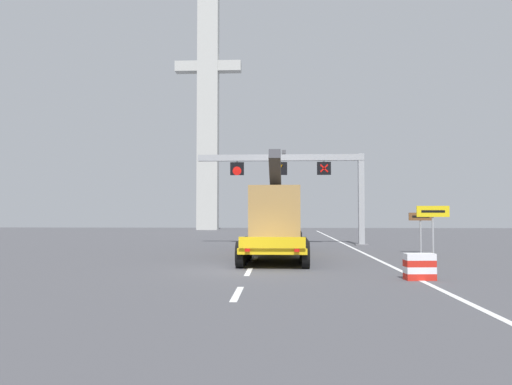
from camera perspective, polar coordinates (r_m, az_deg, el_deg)
ground at (r=20.23m, az=-1.47°, el=-8.79°), size 112.00×112.00×0.00m
lane_markings at (r=32.61m, az=0.57°, el=-6.33°), size 0.20×39.52×0.01m
edge_line_right at (r=32.48m, az=11.13°, el=-6.30°), size 0.20×63.00×0.01m
overhead_lane_gantry at (r=35.59m, az=5.25°, el=2.43°), size 12.03×0.90×6.74m
heavy_haul_truck_yellow at (r=28.01m, az=2.42°, el=-2.92°), size 3.25×14.11×5.30m
exit_sign_yellow at (r=26.57m, az=19.53°, el=-2.76°), size 1.62×0.15×2.63m
tourist_info_sign_brown at (r=29.35m, az=18.27°, el=-3.33°), size 1.32×0.15×2.29m
crash_barrier_striped at (r=18.00m, az=18.16°, el=-8.04°), size 1.04×0.58×0.90m
bridge_pylon_distant at (r=69.78m, az=-5.48°, el=10.98°), size 9.00×2.00×35.88m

